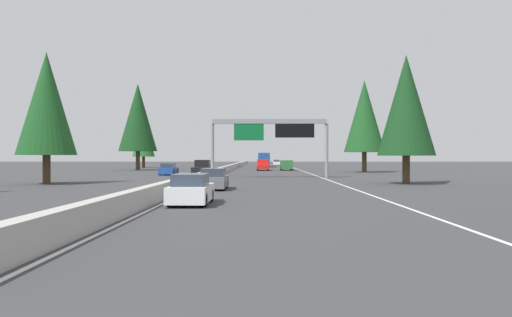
{
  "coord_description": "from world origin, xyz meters",
  "views": [
    {
      "loc": [
        -4.04,
        -5.07,
        2.29
      ],
      "look_at": [
        53.96,
        -4.34,
        2.07
      ],
      "focal_mm": 34.21,
      "sensor_mm": 36.0,
      "label": 1
    }
  ],
  "objects_px": {
    "bus_far_left": "(264,159)",
    "conifer_left_far": "(144,137)",
    "conifer_right_near": "(406,106)",
    "sedan_mid_left": "(276,163)",
    "minivan_distant_a": "(286,165)",
    "sign_gantry_overhead": "(271,131)",
    "oncoming_near": "(202,167)",
    "sedan_near_center": "(191,190)",
    "oncoming_far": "(169,169)",
    "sedan_mid_center": "(214,180)",
    "conifer_left_near": "(46,104)",
    "conifer_left_mid": "(138,117)",
    "pickup_distant_b": "(263,165)",
    "conifer_right_mid": "(364,116)"
  },
  "relations": [
    {
      "from": "sedan_mid_center",
      "to": "conifer_right_mid",
      "type": "relative_size",
      "value": 0.33
    },
    {
      "from": "conifer_right_near",
      "to": "conifer_left_far",
      "type": "xyz_separation_m",
      "value": [
        59.31,
        36.53,
        -0.19
      ]
    },
    {
      "from": "oncoming_far",
      "to": "conifer_right_near",
      "type": "distance_m",
      "value": 31.45
    },
    {
      "from": "bus_far_left",
      "to": "conifer_left_far",
      "type": "relative_size",
      "value": 1.1
    },
    {
      "from": "minivan_distant_a",
      "to": "conifer_left_far",
      "type": "xyz_separation_m",
      "value": [
        18.41,
        28.55,
        5.42
      ]
    },
    {
      "from": "sign_gantry_overhead",
      "to": "sedan_near_center",
      "type": "distance_m",
      "value": 29.74
    },
    {
      "from": "sedan_near_center",
      "to": "conifer_left_near",
      "type": "xyz_separation_m",
      "value": [
        17.03,
        14.59,
        6.02
      ]
    },
    {
      "from": "oncoming_near",
      "to": "conifer_left_far",
      "type": "xyz_separation_m",
      "value": [
        37.01,
        16.67,
        5.46
      ]
    },
    {
      "from": "sedan_mid_center",
      "to": "conifer_left_near",
      "type": "distance_m",
      "value": 17.06
    },
    {
      "from": "conifer_left_near",
      "to": "conifer_right_mid",
      "type": "bearing_deg",
      "value": -46.51
    },
    {
      "from": "oncoming_near",
      "to": "oncoming_far",
      "type": "distance_m",
      "value": 4.62
    },
    {
      "from": "conifer_left_far",
      "to": "conifer_right_near",
      "type": "bearing_deg",
      "value": -148.37
    },
    {
      "from": "sedan_mid_left",
      "to": "conifer_right_mid",
      "type": "height_order",
      "value": "conifer_right_mid"
    },
    {
      "from": "sign_gantry_overhead",
      "to": "conifer_left_far",
      "type": "bearing_deg",
      "value": 28.1
    },
    {
      "from": "sign_gantry_overhead",
      "to": "minivan_distant_a",
      "type": "distance_m",
      "value": 29.73
    },
    {
      "from": "sedan_near_center",
      "to": "minivan_distant_a",
      "type": "xyz_separation_m",
      "value": [
        58.37,
        -7.47,
        0.27
      ]
    },
    {
      "from": "sign_gantry_overhead",
      "to": "conifer_left_mid",
      "type": "height_order",
      "value": "conifer_left_mid"
    },
    {
      "from": "oncoming_far",
      "to": "bus_far_left",
      "type": "bearing_deg",
      "value": 166.15
    },
    {
      "from": "sedan_near_center",
      "to": "conifer_right_mid",
      "type": "bearing_deg",
      "value": -20.87
    },
    {
      "from": "sedan_near_center",
      "to": "conifer_left_mid",
      "type": "bearing_deg",
      "value": 16.7
    },
    {
      "from": "bus_far_left",
      "to": "conifer_right_near",
      "type": "height_order",
      "value": "conifer_right_near"
    },
    {
      "from": "sedan_mid_left",
      "to": "minivan_distant_a",
      "type": "bearing_deg",
      "value": -179.71
    },
    {
      "from": "sign_gantry_overhead",
      "to": "oncoming_near",
      "type": "bearing_deg",
      "value": 39.44
    },
    {
      "from": "oncoming_near",
      "to": "conifer_left_far",
      "type": "relative_size",
      "value": 0.53
    },
    {
      "from": "sedan_mid_center",
      "to": "oncoming_near",
      "type": "relative_size",
      "value": 0.79
    },
    {
      "from": "conifer_right_near",
      "to": "conifer_left_mid",
      "type": "xyz_separation_m",
      "value": [
        41.48,
        33.14,
        2.38
      ]
    },
    {
      "from": "sign_gantry_overhead",
      "to": "pickup_distant_b",
      "type": "distance_m",
      "value": 29.43
    },
    {
      "from": "minivan_distant_a",
      "to": "conifer_left_far",
      "type": "relative_size",
      "value": 0.48
    },
    {
      "from": "oncoming_far",
      "to": "sedan_mid_center",
      "type": "bearing_deg",
      "value": 17.31
    },
    {
      "from": "sign_gantry_overhead",
      "to": "oncoming_near",
      "type": "xyz_separation_m",
      "value": [
        10.68,
        8.79,
        -4.13
      ]
    },
    {
      "from": "conifer_right_mid",
      "to": "oncoming_far",
      "type": "bearing_deg",
      "value": 112.58
    },
    {
      "from": "minivan_distant_a",
      "to": "conifer_left_mid",
      "type": "distance_m",
      "value": 26.4
    },
    {
      "from": "conifer_left_near",
      "to": "sedan_mid_center",
      "type": "bearing_deg",
      "value": -113.64
    },
    {
      "from": "bus_far_left",
      "to": "conifer_left_far",
      "type": "bearing_deg",
      "value": 110.86
    },
    {
      "from": "oncoming_near",
      "to": "conifer_right_mid",
      "type": "bearing_deg",
      "value": 110.62
    },
    {
      "from": "bus_far_left",
      "to": "oncoming_far",
      "type": "relative_size",
      "value": 2.61
    },
    {
      "from": "sedan_mid_left",
      "to": "bus_far_left",
      "type": "bearing_deg",
      "value": 170.59
    },
    {
      "from": "sedan_near_center",
      "to": "oncoming_near",
      "type": "height_order",
      "value": "oncoming_near"
    },
    {
      "from": "bus_far_left",
      "to": "conifer_left_near",
      "type": "bearing_deg",
      "value": 165.11
    },
    {
      "from": "sign_gantry_overhead",
      "to": "minivan_distant_a",
      "type": "bearing_deg",
      "value": -6.03
    },
    {
      "from": "conifer_right_near",
      "to": "conifer_left_far",
      "type": "height_order",
      "value": "conifer_right_near"
    },
    {
      "from": "sedan_mid_left",
      "to": "oncoming_near",
      "type": "xyz_separation_m",
      "value": [
        -67.09,
        11.63,
        0.23
      ]
    },
    {
      "from": "conifer_right_near",
      "to": "conifer_left_far",
      "type": "relative_size",
      "value": 1.03
    },
    {
      "from": "pickup_distant_b",
      "to": "oncoming_far",
      "type": "relative_size",
      "value": 1.27
    },
    {
      "from": "minivan_distant_a",
      "to": "bus_far_left",
      "type": "bearing_deg",
      "value": 7.48
    },
    {
      "from": "bus_far_left",
      "to": "oncoming_near",
      "type": "bearing_deg",
      "value": 169.98
    },
    {
      "from": "sedan_mid_center",
      "to": "conifer_left_near",
      "type": "height_order",
      "value": "conifer_left_near"
    },
    {
      "from": "pickup_distant_b",
      "to": "conifer_right_near",
      "type": "bearing_deg",
      "value": -163.7
    },
    {
      "from": "oncoming_near",
      "to": "oncoming_far",
      "type": "bearing_deg",
      "value": -56.97
    },
    {
      "from": "oncoming_far",
      "to": "conifer_right_near",
      "type": "relative_size",
      "value": 0.41
    }
  ]
}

